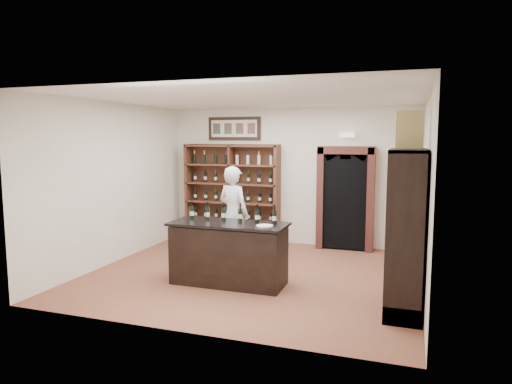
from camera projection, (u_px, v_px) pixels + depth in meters
floor at (253, 274)px, 7.88m from camera, size 5.50×5.50×0.00m
ceiling at (253, 98)px, 7.52m from camera, size 5.50×5.50×0.00m
wall_back at (290, 176)px, 10.05m from camera, size 5.50×0.04×3.00m
wall_left at (115, 183)px, 8.58m from camera, size 0.04×5.00×3.00m
wall_right at (426, 195)px, 6.82m from camera, size 0.04×5.00×3.00m
wine_shelf at (232, 193)px, 10.36m from camera, size 2.20×0.38×2.20m
framed_picture at (234, 129)px, 10.31m from camera, size 1.25×0.04×0.52m
arched_doorway at (346, 196)px, 9.54m from camera, size 1.17×0.35×2.17m
emergency_light at (348, 135)px, 9.47m from camera, size 0.30×0.10×0.10m
tasting_counter at (229, 254)px, 7.32m from camera, size 1.88×0.78×1.00m
counter_bottle_0 at (192, 212)px, 7.62m from camera, size 0.07×0.07×0.30m
counter_bottle_1 at (208, 213)px, 7.53m from camera, size 0.07×0.07×0.30m
counter_bottle_2 at (224, 214)px, 7.43m from camera, size 0.07×0.07×0.30m
counter_bottle_3 at (240, 215)px, 7.34m from camera, size 0.07×0.07×0.30m
counter_bottle_4 at (257, 216)px, 7.25m from camera, size 0.07×0.07×0.30m
counter_bottle_5 at (274, 217)px, 7.16m from camera, size 0.07×0.07×0.30m
side_cabinet at (408, 257)px, 6.14m from camera, size 0.48×1.20×2.20m
shopkeeper at (234, 214)px, 8.64m from camera, size 0.76×0.62×1.82m
plate at (265, 226)px, 6.95m from camera, size 0.26×0.26×0.02m
wine_crate at (409, 130)px, 6.19m from camera, size 0.37×0.18×0.51m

